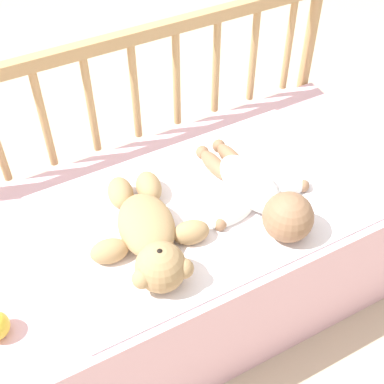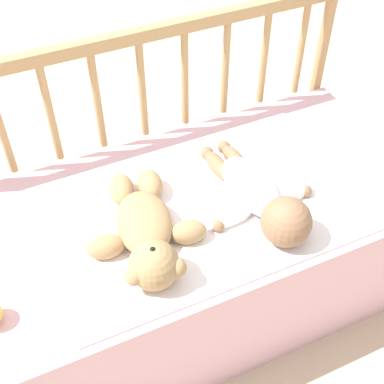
# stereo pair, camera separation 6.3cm
# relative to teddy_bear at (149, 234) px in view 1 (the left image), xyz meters

# --- Properties ---
(ground_plane) EXTENTS (12.00, 12.00, 0.00)m
(ground_plane) POSITION_rel_teddy_bear_xyz_m (0.15, 0.08, -0.48)
(ground_plane) COLOR #C6B293
(crib_mattress) EXTENTS (1.27, 0.61, 0.44)m
(crib_mattress) POSITION_rel_teddy_bear_xyz_m (0.15, 0.08, -0.26)
(crib_mattress) COLOR #EDB7C6
(crib_mattress) RESTS_ON ground_plane
(crib_rail) EXTENTS (1.27, 0.04, 0.78)m
(crib_rail) POSITION_rel_teddy_bear_xyz_m (0.15, 0.41, 0.08)
(crib_rail) COLOR tan
(crib_rail) RESTS_ON ground_plane
(blanket) EXTENTS (0.82, 0.52, 0.01)m
(blanket) POSITION_rel_teddy_bear_xyz_m (0.17, 0.05, -0.04)
(blanket) COLOR white
(blanket) RESTS_ON crib_mattress
(teddy_bear) EXTENTS (0.30, 0.40, 0.12)m
(teddy_bear) POSITION_rel_teddy_bear_xyz_m (0.00, 0.00, 0.00)
(teddy_bear) COLOR tan
(teddy_bear) RESTS_ON crib_mattress
(baby) EXTENTS (0.32, 0.44, 0.13)m
(baby) POSITION_rel_teddy_bear_xyz_m (0.31, -0.02, 0.00)
(baby) COLOR white
(baby) RESTS_ON crib_mattress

